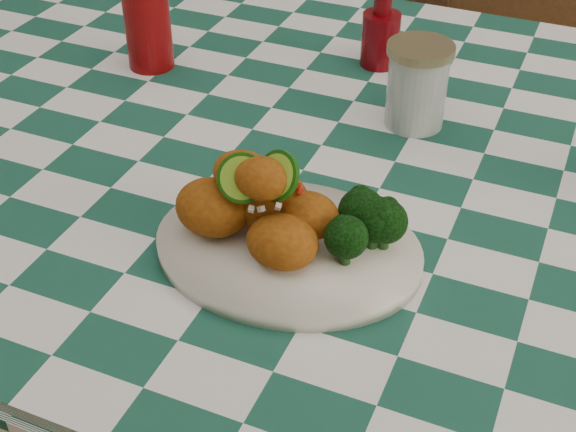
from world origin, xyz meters
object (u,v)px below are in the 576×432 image
at_px(dining_table, 315,348).
at_px(fried_chicken_pile, 267,199).
at_px(mason_jar, 417,85).
at_px(wooden_chair_left, 331,115).
at_px(red_tumbler, 148,29).
at_px(wooden_chair_right, 531,150).
at_px(plate, 288,249).
at_px(ketchup_bottle, 381,26).

xyz_separation_m(dining_table, fried_chicken_pile, (0.02, -0.23, 0.46)).
height_order(mason_jar, wooden_chair_left, mason_jar).
xyz_separation_m(fried_chicken_pile, mason_jar, (0.07, 0.33, -0.01)).
bearing_deg(dining_table, red_tumbler, 161.06).
xyz_separation_m(red_tumbler, wooden_chair_right, (0.55, 0.57, -0.41)).
height_order(red_tumbler, wooden_chair_left, red_tumbler).
height_order(plate, fried_chicken_pile, fried_chicken_pile).
bearing_deg(ketchup_bottle, red_tumbler, -156.13).
bearing_deg(wooden_chair_right, dining_table, -123.59).
xyz_separation_m(plate, red_tumbler, (-0.38, 0.34, 0.05)).
xyz_separation_m(dining_table, plate, (0.05, -0.23, 0.40)).
relative_size(dining_table, red_tumbler, 13.51).
bearing_deg(wooden_chair_right, red_tumbler, -149.55).
bearing_deg(mason_jar, plate, -98.30).
bearing_deg(red_tumbler, dining_table, -18.94).
bearing_deg(red_tumbler, wooden_chair_right, 45.72).
bearing_deg(mason_jar, wooden_chair_left, 119.39).
bearing_deg(dining_table, fried_chicken_pile, -84.07).
height_order(ketchup_bottle, wooden_chair_left, ketchup_bottle).
relative_size(fried_chicken_pile, wooden_chair_right, 0.19).
relative_size(fried_chicken_pile, red_tumbler, 1.32).
bearing_deg(fried_chicken_pile, mason_jar, 77.54).
bearing_deg(ketchup_bottle, fried_chicken_pile, -86.78).
bearing_deg(plate, dining_table, 102.03).
distance_m(ketchup_bottle, mason_jar, 0.18).
relative_size(dining_table, ketchup_bottle, 12.92).
height_order(wooden_chair_left, wooden_chair_right, wooden_chair_right).
bearing_deg(red_tumbler, wooden_chair_left, 80.76).
bearing_deg(dining_table, mason_jar, 46.82).
bearing_deg(ketchup_bottle, plate, -83.86).
bearing_deg(mason_jar, ketchup_bottle, 123.18).
xyz_separation_m(dining_table, red_tumbler, (-0.33, 0.11, 0.45)).
bearing_deg(wooden_chair_left, plate, -54.39).
relative_size(dining_table, mason_jar, 14.03).
distance_m(fried_chicken_pile, wooden_chair_left, 1.06).
relative_size(dining_table, wooden_chair_left, 2.04).
distance_m(wooden_chair_left, wooden_chair_right, 0.46).
relative_size(dining_table, plate, 5.55).
distance_m(dining_table, plate, 0.46).
distance_m(dining_table, red_tumbler, 0.57).
distance_m(dining_table, ketchup_bottle, 0.52).
xyz_separation_m(plate, mason_jar, (0.05, 0.33, 0.05)).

